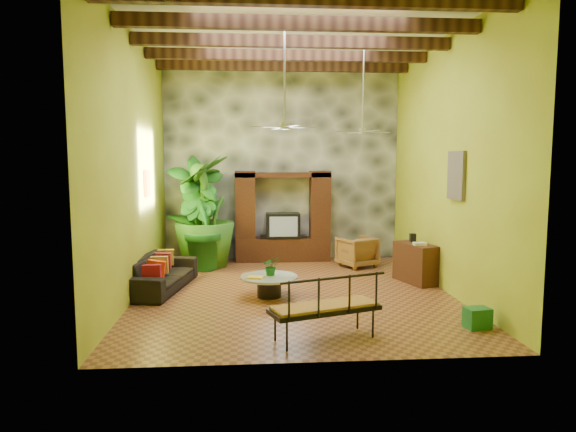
{
  "coord_description": "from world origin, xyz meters",
  "views": [
    {
      "loc": [
        -0.86,
        -9.81,
        2.61
      ],
      "look_at": [
        -0.09,
        0.2,
        1.48
      ],
      "focal_mm": 32.0,
      "sensor_mm": 36.0,
      "label": 1
    }
  ],
  "objects": [
    {
      "name": "ceiling_beams",
      "position": [
        0.0,
        0.0,
        4.78
      ],
      "size": [
        5.95,
        5.36,
        0.22
      ],
      "color": "#3E2313",
      "rests_on": "ceiling"
    },
    {
      "name": "coffee_table",
      "position": [
        -0.49,
        -0.31,
        0.26
      ],
      "size": [
        1.08,
        1.08,
        0.4
      ],
      "rotation": [
        0.0,
        0.0,
        -0.17
      ],
      "color": "black",
      "rests_on": "ground"
    },
    {
      "name": "wall_art_mask",
      "position": [
        -2.96,
        1.0,
        2.1
      ],
      "size": [
        0.06,
        0.32,
        0.55
      ],
      "primitive_type": "cube",
      "color": "orange",
      "rests_on": "left_wall"
    },
    {
      "name": "yellow_tray",
      "position": [
        -0.75,
        -0.45,
        0.42
      ],
      "size": [
        0.34,
        0.29,
        0.03
      ],
      "primitive_type": "cube",
      "rotation": [
        0.0,
        0.0,
        -0.31
      ],
      "color": "yellow",
      "rests_on": "coffee_table"
    },
    {
      "name": "sofa",
      "position": [
        -2.65,
        0.4,
        0.33
      ],
      "size": [
        1.3,
        2.41,
        0.67
      ],
      "primitive_type": "imported",
      "rotation": [
        0.0,
        0.0,
        1.38
      ],
      "color": "black",
      "rests_on": "ground"
    },
    {
      "name": "entertainment_center",
      "position": [
        0.0,
        3.14,
        0.97
      ],
      "size": [
        2.4,
        0.55,
        2.3
      ],
      "color": "#34140E",
      "rests_on": "ground"
    },
    {
      "name": "left_wall",
      "position": [
        -3.0,
        0.0,
        2.5
      ],
      "size": [
        0.02,
        7.0,
        5.0
      ],
      "primitive_type": "cube",
      "color": "#9B9623",
      "rests_on": "ground"
    },
    {
      "name": "ceiling_fan_back",
      "position": [
        1.6,
        1.2,
        3.4
      ],
      "size": [
        1.28,
        1.28,
        1.86
      ],
      "color": "#A3A4A8",
      "rests_on": "ceiling"
    },
    {
      "name": "ground",
      "position": [
        0.0,
        0.0,
        0.0
      ],
      "size": [
        7.0,
        7.0,
        0.0
      ],
      "primitive_type": "plane",
      "color": "brown",
      "rests_on": "ground"
    },
    {
      "name": "tall_plant_b",
      "position": [
        -2.01,
        2.27,
        1.02
      ],
      "size": [
        1.44,
        1.42,
        2.04
      ],
      "primitive_type": "imported",
      "rotation": [
        0.0,
        0.0,
        2.4
      ],
      "color": "#1B6822",
      "rests_on": "ground"
    },
    {
      "name": "wall_art_painting",
      "position": [
        2.96,
        -0.6,
        2.3
      ],
      "size": [
        0.06,
        0.7,
        0.9
      ],
      "primitive_type": "cube",
      "color": "navy",
      "rests_on": "right_wall"
    },
    {
      "name": "tall_plant_c",
      "position": [
        -1.93,
        2.57,
        1.34
      ],
      "size": [
        1.79,
        1.79,
        2.68
      ],
      "primitive_type": "imported",
      "rotation": [
        0.0,
        0.0,
        4.49
      ],
      "color": "#2E681B",
      "rests_on": "ground"
    },
    {
      "name": "iron_bench",
      "position": [
        0.22,
        -2.74,
        0.53
      ],
      "size": [
        1.7,
        1.08,
        0.57
      ],
      "rotation": [
        0.0,
        0.0,
        0.33
      ],
      "color": "black",
      "rests_on": "ground"
    },
    {
      "name": "stone_accent_wall",
      "position": [
        0.0,
        3.44,
        2.5
      ],
      "size": [
        5.98,
        0.1,
        4.98
      ],
      "primitive_type": "cube",
      "color": "#3B3F43",
      "rests_on": "ground"
    },
    {
      "name": "green_bin",
      "position": [
        2.65,
        -2.36,
        0.16
      ],
      "size": [
        0.4,
        0.33,
        0.32
      ],
      "primitive_type": "cube",
      "rotation": [
        0.0,
        0.0,
        0.14
      ],
      "color": "#1B6622",
      "rests_on": "ground"
    },
    {
      "name": "right_wall",
      "position": [
        3.0,
        0.0,
        2.5
      ],
      "size": [
        0.02,
        7.0,
        5.0
      ],
      "primitive_type": "cube",
      "color": "#9B9623",
      "rests_on": "ground"
    },
    {
      "name": "back_wall",
      "position": [
        0.0,
        3.5,
        2.5
      ],
      "size": [
        6.0,
        0.02,
        5.0
      ],
      "primitive_type": "cube",
      "color": "#9B9623",
      "rests_on": "ground"
    },
    {
      "name": "ceiling_fan_front",
      "position": [
        -0.2,
        -0.4,
        3.4
      ],
      "size": [
        1.28,
        1.28,
        1.86
      ],
      "color": "#A3A4A8",
      "rests_on": "ceiling"
    },
    {
      "name": "tall_plant_a",
      "position": [
        -2.1,
        2.66,
        1.35
      ],
      "size": [
        1.68,
        1.45,
        2.69
      ],
      "primitive_type": "imported",
      "rotation": [
        0.0,
        0.0,
        0.41
      ],
      "color": "#1D651A",
      "rests_on": "ground"
    },
    {
      "name": "centerpiece_plant",
      "position": [
        -0.45,
        -0.23,
        0.58
      ],
      "size": [
        0.36,
        0.33,
        0.36
      ],
      "primitive_type": "imported",
      "rotation": [
        0.0,
        0.0,
        0.14
      ],
      "color": "#165619",
      "rests_on": "coffee_table"
    },
    {
      "name": "wicker_armchair",
      "position": [
        1.75,
        2.27,
        0.37
      ],
      "size": [
        1.05,
        1.06,
        0.73
      ],
      "primitive_type": "imported",
      "rotation": [
        0.0,
        0.0,
        3.58
      ],
      "color": "brown",
      "rests_on": "ground"
    },
    {
      "name": "side_console",
      "position": [
        2.65,
        0.6,
        0.41
      ],
      "size": [
        0.77,
        1.13,
        0.83
      ],
      "primitive_type": "cube",
      "rotation": [
        0.0,
        0.0,
        0.32
      ],
      "color": "#331F10",
      "rests_on": "ground"
    },
    {
      "name": "ceiling",
      "position": [
        0.0,
        0.0,
        5.0
      ],
      "size": [
        6.0,
        7.0,
        0.02
      ],
      "primitive_type": "cube",
      "color": "silver",
      "rests_on": "back_wall"
    }
  ]
}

